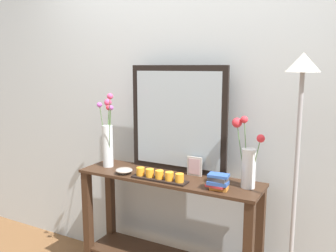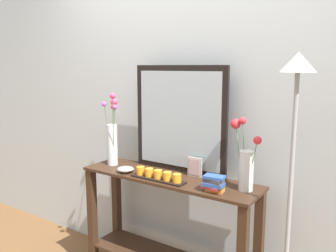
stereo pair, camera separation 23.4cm
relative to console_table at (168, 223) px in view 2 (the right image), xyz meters
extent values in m
cube|color=#B2BCC1|center=(0.00, 0.30, 0.83)|extent=(6.40, 0.08, 2.70)
cube|color=#382316|center=(0.00, 0.00, 0.33)|extent=(1.29, 0.35, 0.02)
cube|color=#382316|center=(-0.61, -0.14, -0.10)|extent=(0.06, 0.06, 0.84)
cube|color=#382316|center=(-0.61, 0.14, -0.10)|extent=(0.06, 0.06, 0.84)
cube|color=black|center=(0.00, 0.15, 0.72)|extent=(0.73, 0.03, 0.75)
cube|color=#9EADB7|center=(0.00, 0.13, 0.72)|extent=(0.65, 0.00, 0.67)
cylinder|color=silver|center=(-0.51, 0.00, 0.50)|extent=(0.08, 0.08, 0.31)
cylinder|color=#4C753D|center=(-0.54, 0.06, 0.58)|extent=(0.09, 0.11, 0.45)
sphere|color=#EA4275|center=(-0.59, 0.11, 0.81)|extent=(0.06, 0.06, 0.06)
cylinder|color=#4C753D|center=(-0.52, 0.02, 0.57)|extent=(0.02, 0.02, 0.42)
sphere|color=red|center=(-0.51, 0.02, 0.78)|extent=(0.04, 0.04, 0.04)
cylinder|color=#4C753D|center=(-0.53, -0.02, 0.58)|extent=(0.04, 0.05, 0.45)
sphere|color=#B24CB7|center=(-0.54, -0.04, 0.81)|extent=(0.04, 0.04, 0.04)
cylinder|color=#4C753D|center=(-0.49, 0.00, 0.57)|extent=(0.05, 0.03, 0.43)
sphere|color=#B24CB7|center=(-0.46, -0.01, 0.79)|extent=(0.04, 0.04, 0.04)
cylinder|color=#4C753D|center=(-0.45, -0.05, 0.62)|extent=(0.11, 0.11, 0.52)
sphere|color=#EA4275|center=(-0.40, -0.10, 0.88)|extent=(0.04, 0.04, 0.04)
cylinder|color=silver|center=(0.54, 0.04, 0.46)|extent=(0.09, 0.09, 0.25)
cylinder|color=#4C753D|center=(0.52, 0.05, 0.56)|extent=(0.06, 0.06, 0.40)
sphere|color=red|center=(0.50, 0.08, 0.76)|extent=(0.05, 0.05, 0.05)
cylinder|color=#4C753D|center=(0.49, 0.05, 0.55)|extent=(0.09, 0.06, 0.38)
sphere|color=red|center=(0.45, 0.08, 0.73)|extent=(0.06, 0.06, 0.06)
cylinder|color=#4C753D|center=(0.59, 0.02, 0.51)|extent=(0.07, 0.06, 0.31)
sphere|color=red|center=(0.62, 0.00, 0.66)|extent=(0.05, 0.05, 0.05)
cube|color=black|center=(-0.01, -0.10, 0.35)|extent=(0.39, 0.09, 0.01)
cylinder|color=orange|center=(-0.16, -0.10, 0.38)|extent=(0.06, 0.06, 0.05)
cylinder|color=orange|center=(-0.08, -0.10, 0.38)|extent=(0.06, 0.06, 0.05)
cylinder|color=orange|center=(-0.01, -0.10, 0.38)|extent=(0.06, 0.06, 0.05)
cylinder|color=orange|center=(0.07, -0.10, 0.38)|extent=(0.06, 0.06, 0.05)
cylinder|color=orange|center=(0.14, -0.10, 0.38)|extent=(0.06, 0.06, 0.05)
cube|color=#B7B2AD|center=(0.15, 0.10, 0.41)|extent=(0.11, 0.01, 0.13)
cube|color=#C19CA3|center=(0.15, 0.09, 0.41)|extent=(0.08, 0.00, 0.11)
cylinder|color=#9E9389|center=(-0.30, -0.10, 0.34)|extent=(0.05, 0.05, 0.01)
ellipsoid|color=#9E9389|center=(-0.30, -0.10, 0.36)|extent=(0.12, 0.12, 0.03)
cube|color=orange|center=(0.40, -0.09, 0.35)|extent=(0.11, 0.08, 0.02)
cube|color=#C63338|center=(0.39, -0.10, 0.37)|extent=(0.12, 0.08, 0.01)
cube|color=#2D519E|center=(0.40, -0.10, 0.39)|extent=(0.13, 0.08, 0.02)
cube|color=#424247|center=(0.40, -0.10, 0.41)|extent=(0.12, 0.08, 0.03)
cube|color=#2D519E|center=(0.40, -0.10, 0.43)|extent=(0.13, 0.09, 0.02)
cylinder|color=#9E9EA3|center=(0.84, -0.08, 0.28)|extent=(0.02, 0.02, 1.55)
cone|color=beige|center=(0.84, -0.08, 1.10)|extent=(0.18, 0.18, 0.10)
camera|label=1|loc=(1.09, -2.04, 1.08)|focal=37.52mm
camera|label=2|loc=(1.29, -1.92, 1.08)|focal=37.52mm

